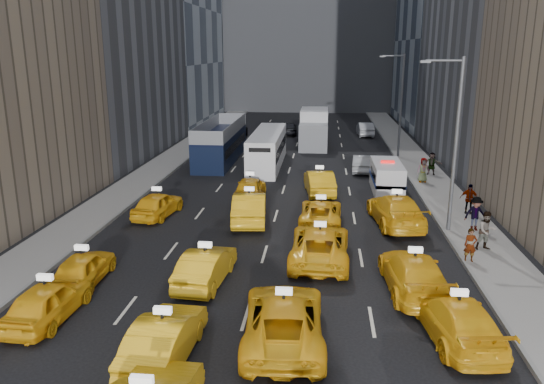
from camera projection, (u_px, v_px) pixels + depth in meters
The scene contains 36 objects.
ground at pixel (237, 345), 17.27m from camera, with size 160.00×160.00×0.00m, color black.
sidewalk_west at pixel (157, 169), 42.25m from camera, with size 3.00×90.00×0.15m, color gray.
sidewalk_east at pixel (426, 175), 40.29m from camera, with size 3.00×90.00×0.15m, color gray.
curb_west at pixel (175, 170), 42.11m from camera, with size 0.15×90.00×0.18m, color slate.
curb_east at pixel (407, 175), 40.43m from camera, with size 0.15×90.00×0.18m, color slate.
streetlight_near at pixel (454, 140), 26.66m from camera, with size 2.15×0.22×9.00m.
streetlight_far at pixel (400, 102), 45.88m from camera, with size 2.15×0.22×9.00m.
taxi_4 at pixel (48, 301), 18.74m from camera, with size 1.67×4.14×1.41m, color yellow.
taxi_5 at pixel (164, 338), 16.29m from camera, with size 1.55×4.45×1.46m, color yellow.
taxi_6 at pixel (284, 319), 17.38m from camera, with size 2.57×5.58×1.55m, color yellow.
taxi_7 at pixel (457, 318), 17.51m from camera, with size 2.02×4.98×1.44m, color yellow.
taxi_8 at pixel (84, 268), 21.73m from camera, with size 1.57×3.90×1.33m, color yellow.
taxi_9 at pixel (206, 266), 21.74m from camera, with size 1.53×4.38×1.44m, color yellow.
taxi_10 at pixel (320, 245), 23.97m from camera, with size 2.57×5.57×1.55m, color yellow.
taxi_11 at pixel (414, 273), 20.92m from camera, with size 2.17×5.33×1.55m, color yellow.
taxi_12 at pixel (158, 204), 30.40m from camera, with size 1.70×4.22×1.44m, color yellow.
taxi_13 at pixel (250, 207), 29.49m from camera, with size 1.77×5.08×1.67m, color yellow.
taxi_14 at pixel (321, 212), 29.10m from camera, with size 2.21×4.79×1.33m, color yellow.
taxi_15 at pixel (396, 210), 28.95m from camera, with size 2.34×5.75×1.67m, color yellow.
taxi_16 at pixel (250, 188), 33.96m from camera, with size 1.74×4.31×1.47m, color yellow.
taxi_17 at pixel (319, 182), 35.24m from camera, with size 1.68×4.82×1.59m, color yellow.
nypd_van at pixel (387, 177), 35.82m from camera, with size 2.50×5.11×2.11m.
double_decker at pixel (221, 141), 45.55m from camera, with size 4.03×11.85×3.38m.
city_bus at pixel (268, 149), 43.60m from camera, with size 2.79×11.01×2.82m.
box_truck at pixel (314, 129), 52.39m from camera, with size 3.21×7.95×3.56m.
misc_car_0 at pixel (362, 163), 41.66m from camera, with size 1.42×4.08×1.34m, color #94979B.
misc_car_1 at pixel (234, 131), 57.81m from camera, with size 2.44×5.30×1.47m, color black.
misc_car_2 at pixel (315, 126), 61.30m from camera, with size 2.12×5.22×1.52m, color slate.
misc_car_3 at pixel (289, 128), 59.81m from camera, with size 1.82×4.51×1.54m, color black.
misc_car_4 at pixel (365, 129), 58.96m from camera, with size 1.60×4.59×1.51m, color #A5A8AD.
pedestrian_0 at pixel (470, 245), 23.54m from camera, with size 0.56×0.37×1.53m, color gray.
pedestrian_1 at pixel (487, 231), 24.88m from camera, with size 0.91×0.50×1.88m, color gray.
pedestrian_2 at pixel (476, 214), 27.57m from camera, with size 1.17×0.48×1.81m, color gray.
pedestrian_3 at pixel (469, 199), 30.49m from camera, with size 1.01×0.46×1.73m, color gray.
pedestrian_4 at pixel (423, 170), 37.70m from camera, with size 0.86×0.47×1.76m, color gray.
pedestrian_5 at pixel (432, 164), 39.99m from camera, with size 1.57×0.45×1.69m, color gray.
Camera 1 is at (2.61, -15.19, 9.32)m, focal length 35.00 mm.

